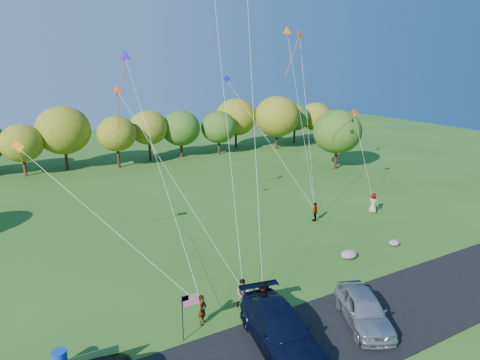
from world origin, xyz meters
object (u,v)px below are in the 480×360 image
object	(u,v)px
flyer_a	(202,310)
flyer_e	(373,203)
flyer_b	(243,293)
flyer_d	(315,212)
park_bench	(96,360)
minivan_navy	(280,329)
flyer_c	(263,297)
minivan_silver	(364,309)

from	to	relation	value
flyer_a	flyer_e	world-z (taller)	flyer_e
flyer_b	flyer_d	xyz separation A→B (m)	(11.96, 8.45, -0.00)
flyer_a	park_bench	size ratio (longest dim) A/B	0.83
minivan_navy	flyer_a	xyz separation A→B (m)	(-2.42, 3.53, -0.14)
flyer_c	park_bench	size ratio (longest dim) A/B	0.92
flyer_a	flyer_b	bearing A→B (deg)	-35.21
minivan_silver	flyer_e	distance (m)	17.78
flyer_c	flyer_b	bearing A→B (deg)	-42.24
minivan_navy	flyer_d	bearing A→B (deg)	56.46
minivan_navy	flyer_e	bearing A→B (deg)	43.32
flyer_c	minivan_navy	bearing A→B (deg)	88.07
park_bench	minivan_silver	bearing A→B (deg)	-10.60
flyer_a	flyer_d	xyz separation A→B (m)	(14.57, 8.76, 0.01)
flyer_b	flyer_c	xyz separation A→B (m)	(0.65, -1.00, 0.08)
minivan_silver	minivan_navy	bearing A→B (deg)	-162.54
flyer_b	flyer_c	size ratio (longest dim) A/B	0.91
minivan_navy	park_bench	size ratio (longest dim) A/B	3.14
flyer_e	park_bench	distance (m)	27.33
flyer_b	flyer_a	bearing A→B (deg)	-147.79
minivan_silver	flyer_b	xyz separation A→B (m)	(-4.56, 4.48, -0.05)
minivan_navy	flyer_d	distance (m)	17.29
flyer_c	flyer_e	bearing A→B (deg)	-139.12
flyer_d	minivan_navy	bearing A→B (deg)	8.02
flyer_a	flyer_c	xyz separation A→B (m)	(3.26, -0.68, 0.09)
minivan_silver	flyer_c	distance (m)	5.24
flyer_d	flyer_e	size ratio (longest dim) A/B	0.90
flyer_b	minivan_navy	bearing A→B (deg)	-67.61
flyer_b	flyer_d	world-z (taller)	flyer_b
flyer_b	park_bench	size ratio (longest dim) A/B	0.84
flyer_b	park_bench	bearing A→B (deg)	-146.01
minivan_silver	flyer_a	size ratio (longest dim) A/B	2.96
flyer_a	park_bench	xyz separation A→B (m)	(-5.55, -0.93, -0.24)
minivan_silver	flyer_c	bearing A→B (deg)	163.31
minivan_navy	minivan_silver	bearing A→B (deg)	3.55
flyer_e	park_bench	xyz separation A→B (m)	(-25.91, -8.70, -0.34)
minivan_navy	flyer_c	bearing A→B (deg)	84.60
park_bench	flyer_b	bearing A→B (deg)	12.37
flyer_a	flyer_c	size ratio (longest dim) A/B	0.90
flyer_b	flyer_e	bearing A→B (deg)	48.05
flyer_a	flyer_e	xyz separation A→B (m)	(20.36, 7.76, 0.10)
flyer_c	park_bench	world-z (taller)	flyer_c
flyer_e	flyer_d	bearing A→B (deg)	51.00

